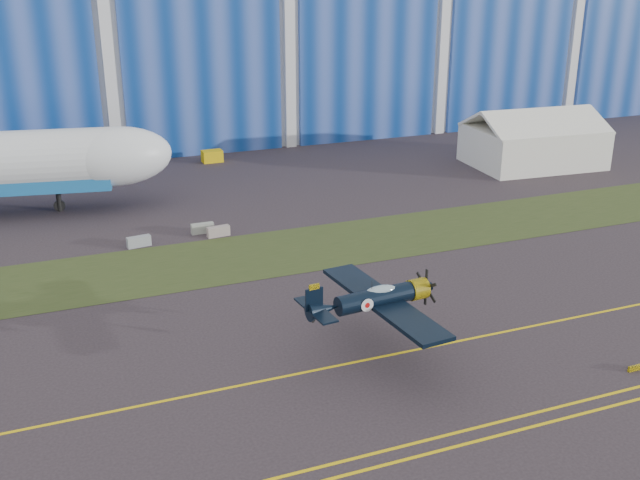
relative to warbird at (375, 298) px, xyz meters
name	(u,v)px	position (x,y,z in m)	size (l,w,h in m)	color
ground	(223,345)	(-8.35, 4.60, -3.82)	(260.00, 260.00, 0.00)	#342C32
grass_median	(178,266)	(-8.35, 18.60, -3.80)	(260.00, 10.00, 0.02)	#475128
hangar	(87,20)	(-8.35, 76.38, 11.14)	(220.00, 45.70, 30.00)	silver
taxiway_centreline	(245,384)	(-8.35, -0.40, -3.81)	(200.00, 0.20, 0.02)	yellow
edge_line_far	(295,473)	(-8.35, -8.90, -3.81)	(80.00, 0.20, 0.02)	yellow
guard_board_right	(637,368)	(13.65, -7.40, -3.64)	(1.20, 0.15, 0.35)	yellow
warbird	(375,298)	(0.00, 0.00, 0.00)	(10.66, 12.47, 3.45)	black
tent	(534,137)	(37.12, 34.51, -0.42)	(15.29, 11.66, 6.79)	white
shipping_container	(0,174)	(-21.45, 48.86, -2.66)	(5.34, 2.14, 2.31)	silver
tug	(212,156)	(2.19, 49.76, -3.12)	(2.41, 1.51, 1.41)	#E1B90B
gse_box	(526,126)	(47.17, 49.45, -2.86)	(3.18, 1.70, 1.91)	gray
barrier_a	(139,242)	(-10.49, 24.17, -3.37)	(2.00, 0.60, 0.90)	gray
barrier_b	(218,231)	(-3.60, 24.17, -3.37)	(2.00, 0.60, 0.90)	gray
barrier_c	(202,228)	(-4.71, 25.47, -3.37)	(2.00, 0.60, 0.90)	#95998F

